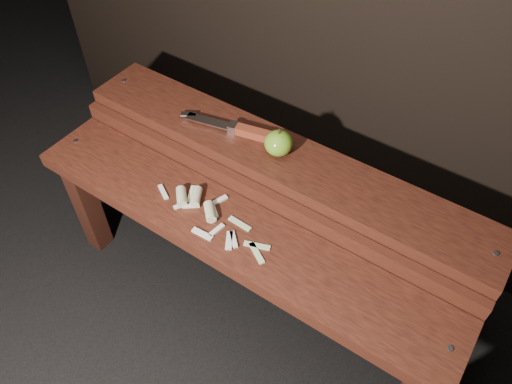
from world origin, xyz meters
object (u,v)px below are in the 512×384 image
Objects in this scene: bench_front_tier at (229,246)px; bench_rear_tier at (278,177)px; knife at (244,130)px; apple at (279,143)px.

bench_rear_tier is at bearing 90.00° from bench_front_tier.
bench_front_tier is 4.20× the size of knife.
knife is at bearing 116.73° from bench_front_tier.
apple is 0.28× the size of knife.
apple reaches higher than bench_front_tier.
knife is (-0.12, 0.24, 0.16)m from bench_front_tier.
bench_rear_tier is 4.20× the size of knife.
knife is (-0.12, 0.01, 0.10)m from bench_rear_tier.
bench_front_tier is at bearing -88.73° from apple.
bench_front_tier is 0.29m from apple.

